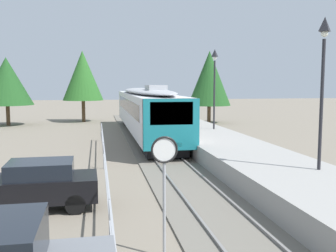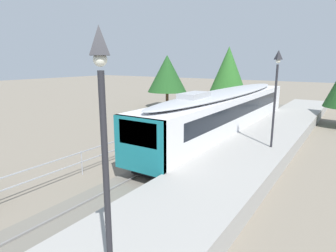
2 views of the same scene
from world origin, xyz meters
TOP-DOWN VIEW (x-y plane):
  - ground_plane at (-3.00, 22.00)m, footprint 160.00×160.00m
  - track_rails at (0.00, 22.00)m, footprint 3.20×60.00m
  - commuter_train at (0.00, 31.83)m, footprint 2.82×20.97m
  - station_platform at (3.25, 22.00)m, footprint 3.90×60.00m
  - platform_lamp_mid_platform at (4.21, 15.41)m, footprint 0.34×0.34m
  - platform_lamp_far_end at (4.21, 28.22)m, footprint 0.34×0.34m
  - tree_behind_carpark at (-5.01, 44.51)m, footprint 4.18×4.18m
  - tree_behind_station_far at (-11.96, 41.98)m, footprint 4.84×4.84m

SIDE VIEW (x-z plane):
  - ground_plane at x=-3.00m, z-range 0.00..0.00m
  - track_rails at x=0.00m, z-range -0.04..0.10m
  - station_platform at x=3.25m, z-range 0.00..0.90m
  - commuter_train at x=0.00m, z-range 0.28..4.02m
  - tree_behind_station_far at x=-11.96m, z-range 0.97..7.43m
  - platform_lamp_mid_platform at x=4.21m, z-range 1.95..7.30m
  - platform_lamp_far_end at x=4.21m, z-range 1.95..7.30m
  - tree_behind_carpark at x=-5.01m, z-range 1.12..8.49m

